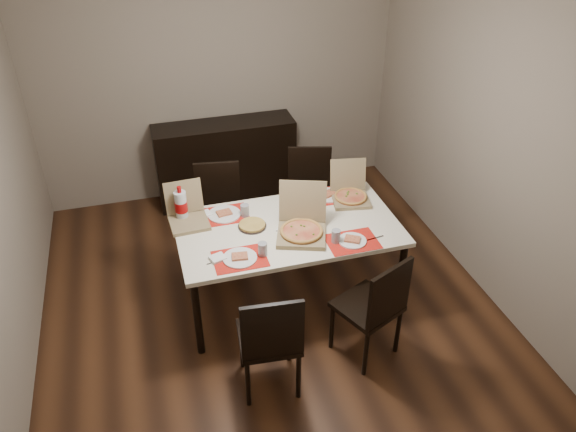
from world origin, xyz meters
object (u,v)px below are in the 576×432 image
object	(u,v)px
chair_far_left	(219,208)
chair_far_right	(310,191)
pizza_box_center	(302,228)
soda_bottle	(181,206)
sideboard	(226,161)
dip_bowl	(289,214)
dining_table	(288,233)
chair_near_right	(375,305)
chair_near_left	(270,339)

from	to	relation	value
chair_far_left	chair_far_right	distance (m)	0.92
pizza_box_center	soda_bottle	world-z (taller)	pizza_box_center
soda_bottle	sideboard	bearing A→B (deg)	66.97
sideboard	pizza_box_center	world-z (taller)	pizza_box_center
dip_bowl	soda_bottle	size ratio (longest dim) A/B	0.40
dining_table	pizza_box_center	xyz separation A→B (m)	(0.07, -0.13, 0.13)
dining_table	pizza_box_center	distance (m)	0.20
dining_table	soda_bottle	size ratio (longest dim) A/B	5.81
chair_near_right	chair_far_left	size ratio (longest dim) A/B	1.00
dip_bowl	soda_bottle	distance (m)	0.90
sideboard	dining_table	distance (m)	1.84
dining_table	dip_bowl	distance (m)	0.19
sideboard	dip_bowl	size ratio (longest dim) A/B	12.01
chair_far_left	sideboard	bearing A→B (deg)	75.90
pizza_box_center	dip_bowl	distance (m)	0.29
soda_bottle	dining_table	bearing A→B (deg)	-23.01
sideboard	chair_near_right	bearing A→B (deg)	-76.99
dining_table	chair_near_left	size ratio (longest dim) A/B	1.94
pizza_box_center	soda_bottle	size ratio (longest dim) A/B	1.69
dining_table	soda_bottle	bearing A→B (deg)	156.99
chair_near_left	dip_bowl	xyz separation A→B (m)	(0.46, 1.10, 0.25)
chair_far_left	soda_bottle	world-z (taller)	soda_bottle
pizza_box_center	dip_bowl	bearing A→B (deg)	93.33
sideboard	soda_bottle	bearing A→B (deg)	-113.03
chair_far_left	chair_far_right	bearing A→B (deg)	4.04
chair_near_left	chair_far_left	xyz separation A→B (m)	(-0.04, 1.75, 0.00)
dining_table	chair_far_left	xyz separation A→B (m)	(-0.44, 0.80, -0.17)
sideboard	dining_table	xyz separation A→B (m)	(0.19, -1.82, 0.23)
dip_bowl	soda_bottle	world-z (taller)	soda_bottle
chair_far_left	pizza_box_center	size ratio (longest dim) A/B	1.78
chair_near_left	dip_bowl	distance (m)	1.22
soda_bottle	dip_bowl	bearing A→B (deg)	-12.21
chair_far_left	dip_bowl	size ratio (longest dim) A/B	7.45
dip_bowl	chair_far_right	bearing A→B (deg)	59.72
sideboard	chair_near_left	size ratio (longest dim) A/B	1.61
dining_table	chair_near_right	size ratio (longest dim) A/B	1.94
sideboard	chair_near_right	xyz separation A→B (m)	(0.61, -2.65, 0.06)
chair_far_right	chair_far_left	bearing A→B (deg)	-175.96
dip_bowl	dining_table	bearing A→B (deg)	-110.05
dining_table	chair_near_right	distance (m)	0.95
chair_near_right	soda_bottle	world-z (taller)	soda_bottle
dip_bowl	soda_bottle	xyz separation A→B (m)	(-0.87, 0.19, 0.12)
chair_far_right	pizza_box_center	xyz separation A→B (m)	(-0.40, -1.00, 0.30)
chair_far_right	chair_near_right	bearing A→B (deg)	-91.50
chair_near_right	sideboard	bearing A→B (deg)	103.01
chair_near_right	chair_far_left	xyz separation A→B (m)	(-0.87, 1.64, 0.00)
chair_far_left	soda_bottle	xyz separation A→B (m)	(-0.37, -0.46, 0.37)
dining_table	sideboard	bearing A→B (deg)	95.83
dining_table	chair_far_right	size ratio (longest dim) A/B	1.94
chair_near_right	dip_bowl	size ratio (longest dim) A/B	7.45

